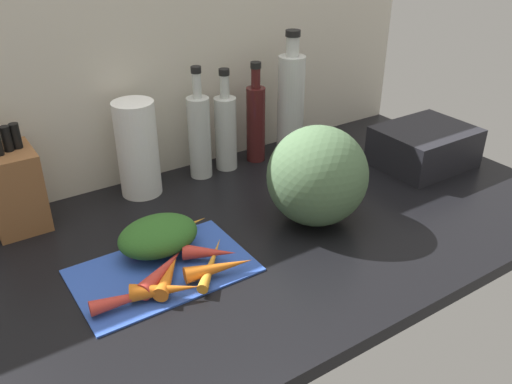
# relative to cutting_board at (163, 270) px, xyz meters

# --- Properties ---
(ground_plane) EXTENTS (1.70, 0.80, 0.03)m
(ground_plane) POSITION_rel_cutting_board_xyz_m (0.15, 0.04, -0.02)
(ground_plane) COLOR black
(wall_back) EXTENTS (1.70, 0.03, 0.60)m
(wall_back) POSITION_rel_cutting_board_xyz_m (0.15, 0.42, 0.30)
(wall_back) COLOR beige
(wall_back) RESTS_ON ground_plane
(cutting_board) EXTENTS (0.35, 0.22, 0.01)m
(cutting_board) POSITION_rel_cutting_board_xyz_m (0.00, 0.00, 0.00)
(cutting_board) COLOR #2D51B7
(cutting_board) RESTS_ON ground_plane
(carrot_0) EXTENTS (0.13, 0.08, 0.03)m
(carrot_0) POSITION_rel_cutting_board_xyz_m (-0.03, -0.09, 0.02)
(carrot_0) COLOR orange
(carrot_0) RESTS_ON cutting_board
(carrot_1) EXTENTS (0.17, 0.05, 0.03)m
(carrot_1) POSITION_rel_cutting_board_xyz_m (0.07, 0.09, 0.02)
(carrot_1) COLOR orange
(carrot_1) RESTS_ON cutting_board
(carrot_2) EXTENTS (0.14, 0.06, 0.03)m
(carrot_2) POSITION_rel_cutting_board_xyz_m (0.08, -0.08, 0.02)
(carrot_2) COLOR orange
(carrot_2) RESTS_ON cutting_board
(carrot_3) EXTENTS (0.15, 0.05, 0.03)m
(carrot_3) POSITION_rel_cutting_board_xyz_m (-0.09, -0.07, 0.02)
(carrot_3) COLOR red
(carrot_3) RESTS_ON cutting_board
(carrot_4) EXTENTS (0.10, 0.11, 0.03)m
(carrot_4) POSITION_rel_cutting_board_xyz_m (-0.01, -0.05, 0.02)
(carrot_4) COLOR orange
(carrot_4) RESTS_ON cutting_board
(carrot_5) EXTENTS (0.13, 0.14, 0.02)m
(carrot_5) POSITION_rel_cutting_board_xyz_m (0.08, -0.05, 0.01)
(carrot_5) COLOR orange
(carrot_5) RESTS_ON cutting_board
(carrot_6) EXTENTS (0.14, 0.11, 0.03)m
(carrot_6) POSITION_rel_cutting_board_xyz_m (-0.01, -0.03, 0.02)
(carrot_6) COLOR red
(carrot_6) RESTS_ON cutting_board
(carrot_7) EXTENTS (0.11, 0.09, 0.03)m
(carrot_7) POSITION_rel_cutting_board_xyz_m (0.09, -0.03, 0.02)
(carrot_7) COLOR red
(carrot_7) RESTS_ON cutting_board
(carrot_8) EXTENTS (0.10, 0.05, 0.02)m
(carrot_8) POSITION_rel_cutting_board_xyz_m (0.01, 0.05, 0.01)
(carrot_8) COLOR #B2264C
(carrot_8) RESTS_ON cutting_board
(carrot_greens_pile) EXTENTS (0.17, 0.13, 0.07)m
(carrot_greens_pile) POSITION_rel_cutting_board_xyz_m (0.02, 0.06, 0.04)
(carrot_greens_pile) COLOR #2D6023
(carrot_greens_pile) RESTS_ON cutting_board
(winter_squash) EXTENTS (0.23, 0.22, 0.23)m
(winter_squash) POSITION_rel_cutting_board_xyz_m (0.38, -0.01, 0.11)
(winter_squash) COLOR #4C6B47
(winter_squash) RESTS_ON ground_plane
(knife_block) EXTENTS (0.11, 0.13, 0.24)m
(knife_block) POSITION_rel_cutting_board_xyz_m (-0.19, 0.34, 0.09)
(knife_block) COLOR brown
(knife_block) RESTS_ON ground_plane
(paper_towel_roll) EXTENTS (0.10, 0.10, 0.24)m
(paper_towel_roll) POSITION_rel_cutting_board_xyz_m (0.10, 0.33, 0.12)
(paper_towel_roll) COLOR white
(paper_towel_roll) RESTS_ON ground_plane
(bottle_0) EXTENTS (0.06, 0.06, 0.30)m
(bottle_0) POSITION_rel_cutting_board_xyz_m (0.27, 0.33, 0.11)
(bottle_0) COLOR silver
(bottle_0) RESTS_ON ground_plane
(bottle_1) EXTENTS (0.06, 0.06, 0.28)m
(bottle_1) POSITION_rel_cutting_board_xyz_m (0.35, 0.34, 0.10)
(bottle_1) COLOR silver
(bottle_1) RESTS_ON ground_plane
(bottle_2) EXTENTS (0.05, 0.05, 0.28)m
(bottle_2) POSITION_rel_cutting_board_xyz_m (0.45, 0.34, 0.11)
(bottle_2) COLOR #471919
(bottle_2) RESTS_ON ground_plane
(bottle_3) EXTENTS (0.07, 0.07, 0.36)m
(bottle_3) POSITION_rel_cutting_board_xyz_m (0.54, 0.31, 0.15)
(bottle_3) COLOR silver
(bottle_3) RESTS_ON ground_plane
(dish_rack) EXTENTS (0.25, 0.20, 0.11)m
(dish_rack) POSITION_rel_cutting_board_xyz_m (0.82, 0.05, 0.05)
(dish_rack) COLOR black
(dish_rack) RESTS_ON ground_plane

